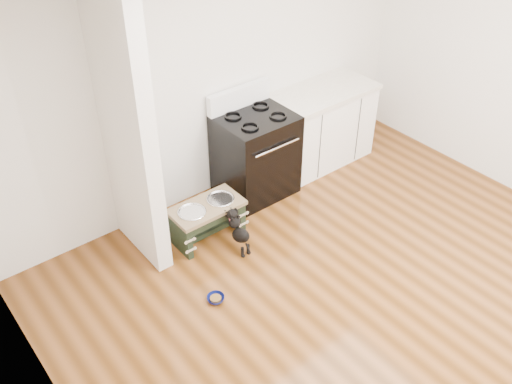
# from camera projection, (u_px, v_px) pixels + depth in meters

# --- Properties ---
(ground) EXTENTS (5.00, 5.00, 0.00)m
(ground) POSITION_uv_depth(u_px,v_px,m) (390.00, 318.00, 4.84)
(ground) COLOR #4C290D
(ground) RESTS_ON ground
(room_shell) EXTENTS (5.00, 5.00, 5.00)m
(room_shell) POSITION_uv_depth(u_px,v_px,m) (423.00, 158.00, 3.88)
(room_shell) COLOR silver
(room_shell) RESTS_ON ground
(partition_wall) EXTENTS (0.15, 0.80, 2.70)m
(partition_wall) POSITION_uv_depth(u_px,v_px,m) (127.00, 125.00, 4.77)
(partition_wall) COLOR silver
(partition_wall) RESTS_ON ground
(oven_range) EXTENTS (0.76, 0.69, 1.14)m
(oven_range) POSITION_uv_depth(u_px,v_px,m) (255.00, 153.00, 6.04)
(oven_range) COLOR black
(oven_range) RESTS_ON ground
(cabinet_run) EXTENTS (1.24, 0.64, 0.91)m
(cabinet_run) POSITION_uv_depth(u_px,v_px,m) (321.00, 126.00, 6.56)
(cabinet_run) COLOR white
(cabinet_run) RESTS_ON ground
(dog_feeder) EXTENTS (0.71, 0.38, 0.41)m
(dog_feeder) POSITION_uv_depth(u_px,v_px,m) (207.00, 215.00, 5.52)
(dog_feeder) COLOR black
(dog_feeder) RESTS_ON ground
(puppy) EXTENTS (0.13, 0.37, 0.43)m
(puppy) POSITION_uv_depth(u_px,v_px,m) (238.00, 230.00, 5.40)
(puppy) COLOR black
(puppy) RESTS_ON ground
(floor_bowl) EXTENTS (0.17, 0.17, 0.05)m
(floor_bowl) POSITION_uv_depth(u_px,v_px,m) (216.00, 299.00, 4.98)
(floor_bowl) COLOR #0B1352
(floor_bowl) RESTS_ON ground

